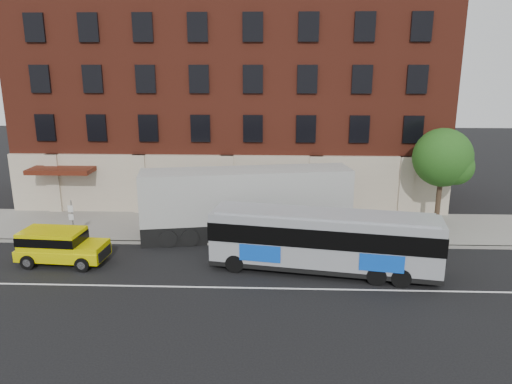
{
  "coord_description": "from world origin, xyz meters",
  "views": [
    {
      "loc": [
        3.18,
        -20.06,
        10.11
      ],
      "look_at": [
        2.2,
        5.5,
        3.31
      ],
      "focal_mm": 33.92,
      "sensor_mm": 36.0,
      "label": 1
    }
  ],
  "objects_px": {
    "city_bus": "(324,239)",
    "shipping_container": "(247,204)",
    "sign_pole": "(72,218)",
    "yellow_suv": "(58,244)",
    "street_tree": "(443,160)"
  },
  "relations": [
    {
      "from": "sign_pole",
      "to": "city_bus",
      "type": "distance_m",
      "value": 14.62
    },
    {
      "from": "city_bus",
      "to": "yellow_suv",
      "type": "xyz_separation_m",
      "value": [
        -13.65,
        0.49,
        -0.66
      ]
    },
    {
      "from": "street_tree",
      "to": "shipping_container",
      "type": "distance_m",
      "value": 12.38
    },
    {
      "from": "sign_pole",
      "to": "street_tree",
      "type": "distance_m",
      "value": 22.49
    },
    {
      "from": "city_bus",
      "to": "shipping_container",
      "type": "xyz_separation_m",
      "value": [
        -4.11,
        4.95,
        0.33
      ]
    },
    {
      "from": "city_bus",
      "to": "shipping_container",
      "type": "bearing_deg",
      "value": 129.71
    },
    {
      "from": "sign_pole",
      "to": "city_bus",
      "type": "xyz_separation_m",
      "value": [
        14.17,
        -3.59,
        0.25
      ]
    },
    {
      "from": "sign_pole",
      "to": "shipping_container",
      "type": "height_order",
      "value": "shipping_container"
    },
    {
      "from": "yellow_suv",
      "to": "shipping_container",
      "type": "distance_m",
      "value": 10.57
    },
    {
      "from": "sign_pole",
      "to": "shipping_container",
      "type": "relative_size",
      "value": 0.2
    },
    {
      "from": "sign_pole",
      "to": "yellow_suv",
      "type": "height_order",
      "value": "sign_pole"
    },
    {
      "from": "street_tree",
      "to": "city_bus",
      "type": "distance_m",
      "value": 10.83
    },
    {
      "from": "shipping_container",
      "to": "city_bus",
      "type": "bearing_deg",
      "value": -50.29
    },
    {
      "from": "sign_pole",
      "to": "city_bus",
      "type": "bearing_deg",
      "value": -14.23
    },
    {
      "from": "street_tree",
      "to": "yellow_suv",
      "type": "bearing_deg",
      "value": -163.35
    }
  ]
}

